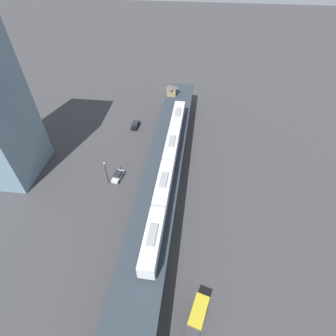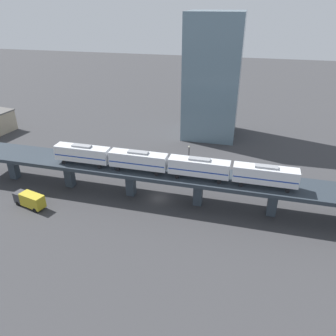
{
  "view_description": "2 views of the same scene",
  "coord_description": "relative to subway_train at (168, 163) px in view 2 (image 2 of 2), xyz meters",
  "views": [
    {
      "loc": [
        -6.27,
        39.45,
        49.23
      ],
      "look_at": [
        -1.46,
        -2.31,
        8.48
      ],
      "focal_mm": 28.0,
      "sensor_mm": 36.0,
      "label": 1
    },
    {
      "loc": [
        -58.53,
        -15.86,
        38.93
      ],
      "look_at": [
        -1.46,
        -2.31,
        8.48
      ],
      "focal_mm": 35.0,
      "sensor_mm": 36.0,
      "label": 2
    }
  ],
  "objects": [
    {
      "name": "ground_plane",
      "position": [
        1.46,
        2.31,
        -9.51
      ],
      "size": [
        400.0,
        400.0,
        0.0
      ],
      "primitive_type": "plane",
      "color": "#38383A"
    },
    {
      "name": "delivery_truck",
      "position": [
        -7.93,
        27.73,
        -7.75
      ],
      "size": [
        4.04,
        7.54,
        3.2
      ],
      "color": "#333338",
      "rests_on": "ground"
    },
    {
      "name": "street_lamp",
      "position": [
        15.45,
        -1.65,
        -5.41
      ],
      "size": [
        0.44,
        0.44,
        6.94
      ],
      "color": "black",
      "rests_on": "ground"
    },
    {
      "name": "office_tower",
      "position": [
        42.46,
        -3.66,
        8.49
      ],
      "size": [
        16.0,
        16.0,
        36.0
      ],
      "color": "slate",
      "rests_on": "ground"
    },
    {
      "name": "elevated_viaduct",
      "position": [
        1.45,
        2.15,
        -3.51
      ],
      "size": [
        10.65,
        92.18,
        6.98
      ],
      "color": "#283039",
      "rests_on": "ground"
    },
    {
      "name": "street_car_black",
      "position": [
        13.56,
        -26.28,
        -8.58
      ],
      "size": [
        2.17,
        4.51,
        1.89
      ],
      "color": "black",
      "rests_on": "ground"
    },
    {
      "name": "street_car_silver",
      "position": [
        13.38,
        -3.35,
        -8.58
      ],
      "size": [
        2.55,
        4.65,
        1.89
      ],
      "color": "#B7BABF",
      "rests_on": "ground"
    },
    {
      "name": "subway_train",
      "position": [
        0.0,
        0.0,
        0.0
      ],
      "size": [
        4.05,
        49.85,
        4.45
      ],
      "color": "silver",
      "rests_on": "elevated_viaduct"
    }
  ]
}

